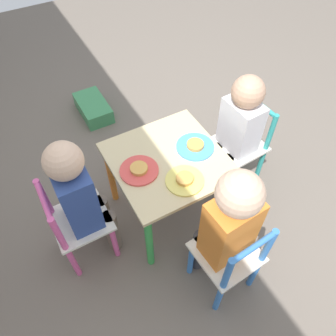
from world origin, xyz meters
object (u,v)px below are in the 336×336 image
chair_blue (229,258)px  child_front (238,126)px  chair_teal (241,146)px  plate_front (195,146)px  plate_left (185,180)px  storage_bin (93,108)px  kids_table (168,169)px  child_back (81,195)px  plate_back (139,170)px  child_left (228,223)px  chair_pink (77,224)px

chair_blue → child_front: (0.52, -0.40, 0.18)m
chair_teal → plate_front: chair_teal is taller
child_front → plate_left: (-0.18, 0.43, 0.02)m
chair_teal → storage_bin: (0.98, 0.56, -0.21)m
chair_blue → plate_front: bearing=-107.4°
plate_front → chair_teal: bearing=-85.3°
kids_table → plate_left: (-0.15, 0.00, 0.08)m
child_front → plate_front: (-0.02, 0.28, 0.02)m
child_back → storage_bin: child_back is taller
kids_table → child_back: child_back is taller
kids_table → plate_front: plate_front is taller
chair_teal → plate_back: chair_teal is taller
chair_teal → plate_front: bearing=-88.5°
chair_teal → plate_left: 0.56m
kids_table → child_left: child_left is taller
plate_left → storage_bin: 1.23m
chair_pink → plate_back: chair_pink is taller
child_left → plate_left: bearing=-88.0°
child_front → plate_left: child_front is taller
chair_blue → plate_back: (0.49, 0.18, 0.20)m
kids_table → plate_front: (-0.00, -0.15, 0.08)m
child_back → child_front: 0.86m
chair_blue → plate_left: (0.34, 0.03, 0.20)m
chair_pink → child_left: bearing=-129.8°
plate_front → child_left: bearing=164.0°
chair_pink → child_front: 0.94m
kids_table → chair_teal: 0.51m
child_left → chair_pink: bearing=-43.4°
chair_teal → plate_left: (-0.18, 0.49, 0.20)m
plate_front → plate_left: size_ratio=1.06×
plate_left → chair_pink: bearing=72.9°
plate_back → kids_table: bearing=-90.0°
chair_blue → plate_front: 0.54m
chair_pink → child_left: size_ratio=0.67×
child_back → child_front: size_ratio=1.04×
chair_blue → child_left: (0.06, 0.00, 0.22)m
chair_teal → storage_bin: size_ratio=1.56×
kids_table → chair_teal: size_ratio=0.99×
chair_teal → child_back: (-0.03, 0.93, 0.20)m
storage_bin → child_back: bearing=159.9°
chair_pink → plate_front: chair_pink is taller
chair_blue → plate_front: size_ratio=2.87×
chair_pink → chair_teal: same height
child_front → storage_bin: child_front is taller
child_front → child_left: 0.61m
child_front → plate_back: 0.58m
kids_table → chair_blue: (-0.49, -0.03, -0.11)m
kids_table → child_left: (-0.43, -0.03, 0.11)m
child_front → storage_bin: (0.98, 0.50, -0.39)m
child_back → plate_front: (0.00, -0.58, 0.00)m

